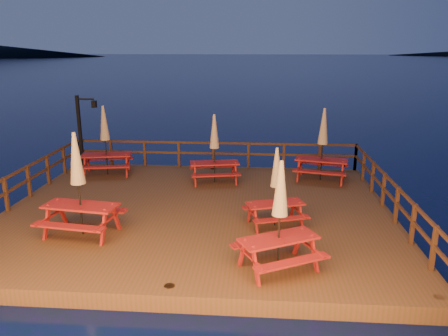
% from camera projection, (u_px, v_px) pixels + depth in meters
% --- Properties ---
extents(ground, '(500.00, 500.00, 0.00)m').
position_uv_depth(ground, '(198.00, 220.00, 13.88)').
color(ground, black).
rests_on(ground, ground).
extents(deck, '(12.00, 10.00, 0.40)m').
position_uv_depth(deck, '(198.00, 214.00, 13.82)').
color(deck, '#4E3719').
rests_on(deck, ground).
extents(deck_piles, '(11.44, 9.44, 1.40)m').
position_uv_depth(deck_piles, '(198.00, 229.00, 13.96)').
color(deck_piles, '#352411').
rests_on(deck_piles, ground).
extents(railing, '(11.80, 9.75, 1.10)m').
position_uv_depth(railing, '(205.00, 170.00, 15.27)').
color(railing, '#352411').
rests_on(railing, deck).
extents(lamp_post, '(0.85, 0.18, 3.00)m').
position_uv_depth(lamp_post, '(83.00, 125.00, 18.05)').
color(lamp_post, black).
rests_on(lamp_post, deck).
extents(picnic_table_0, '(2.29, 2.16, 2.58)m').
position_uv_depth(picnic_table_0, '(280.00, 214.00, 9.72)').
color(picnic_table_0, maroon).
rests_on(picnic_table_0, deck).
extents(picnic_table_1, '(2.18, 1.88, 2.83)m').
position_uv_depth(picnic_table_1, '(78.00, 183.00, 11.52)').
color(picnic_table_1, maroon).
rests_on(picnic_table_1, deck).
extents(picnic_table_2, '(2.05, 1.81, 2.57)m').
position_uv_depth(picnic_table_2, '(214.00, 147.00, 16.07)').
color(picnic_table_2, maroon).
rests_on(picnic_table_2, deck).
extents(picnic_table_3, '(2.18, 1.91, 2.74)m').
position_uv_depth(picnic_table_3, '(105.00, 139.00, 17.03)').
color(picnic_table_3, maroon).
rests_on(picnic_table_3, deck).
extents(picnic_table_4, '(2.24, 1.99, 2.75)m').
position_uv_depth(picnic_table_4, '(323.00, 143.00, 16.30)').
color(picnic_table_4, maroon).
rests_on(picnic_table_4, deck).
extents(picnic_table_5, '(1.93, 1.75, 2.28)m').
position_uv_depth(picnic_table_5, '(276.00, 186.00, 12.18)').
color(picnic_table_5, maroon).
rests_on(picnic_table_5, deck).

